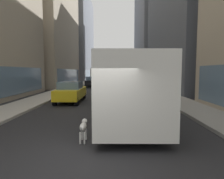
% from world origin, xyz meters
% --- Properties ---
extents(ground_plane, '(120.00, 120.00, 0.00)m').
position_xyz_m(ground_plane, '(0.00, 35.00, 0.00)').
color(ground_plane, '#232326').
extents(sidewalk_left, '(2.40, 110.00, 0.15)m').
position_xyz_m(sidewalk_left, '(-5.70, 35.00, 0.07)').
color(sidewalk_left, '#ADA89E').
rests_on(sidewalk_left, ground).
extents(sidewalk_right, '(2.40, 110.00, 0.15)m').
position_xyz_m(sidewalk_right, '(5.70, 35.00, 0.07)').
color(sidewalk_right, gray).
rests_on(sidewalk_right, ground).
extents(building_left_far, '(11.46, 23.88, 23.91)m').
position_xyz_m(building_left_far, '(-11.90, 53.10, 11.95)').
color(building_left_far, slate).
rests_on(building_left_far, ground).
extents(building_right_mid, '(10.10, 19.56, 20.09)m').
position_xyz_m(building_right_mid, '(11.90, 22.19, 10.04)').
color(building_right_mid, '#4C515B').
rests_on(building_right_mid, ground).
extents(building_right_far, '(10.93, 18.14, 22.93)m').
position_xyz_m(building_right_far, '(11.90, 42.84, 11.46)').
color(building_right_far, slate).
rests_on(building_right_far, ground).
extents(transit_bus, '(2.78, 11.53, 3.05)m').
position_xyz_m(transit_bus, '(1.20, 6.13, 1.78)').
color(transit_bus, silver).
rests_on(transit_bus, ground).
extents(car_grey_wagon, '(1.87, 4.08, 1.62)m').
position_xyz_m(car_grey_wagon, '(2.80, 31.49, 0.82)').
color(car_grey_wagon, slate).
rests_on(car_grey_wagon, ground).
extents(car_black_suv, '(1.73, 4.62, 1.62)m').
position_xyz_m(car_black_suv, '(-2.80, 26.38, 0.82)').
color(car_black_suv, black).
rests_on(car_black_suv, ground).
extents(car_yellow_taxi, '(1.76, 4.72, 1.62)m').
position_xyz_m(car_yellow_taxi, '(-2.80, 10.50, 0.82)').
color(car_yellow_taxi, yellow).
rests_on(car_yellow_taxi, ground).
extents(box_truck, '(2.30, 7.50, 3.05)m').
position_xyz_m(box_truck, '(-2.80, 37.68, 1.67)').
color(box_truck, '#A51919').
rests_on(box_truck, ground).
extents(dalmatian_dog, '(0.22, 0.96, 0.72)m').
position_xyz_m(dalmatian_dog, '(-0.48, 1.45, 0.51)').
color(dalmatian_dog, white).
rests_on(dalmatian_dog, ground).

